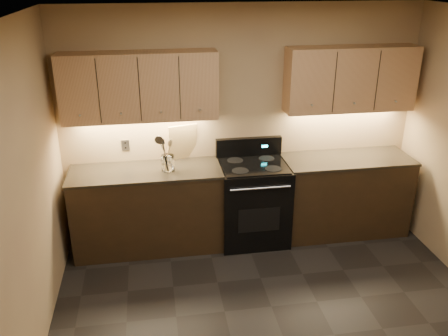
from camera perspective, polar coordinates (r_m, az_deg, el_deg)
The scene contains 15 objects.
ceiling at distance 3.19m, azimuth 9.70°, elevation 16.87°, with size 4.00×4.00×0.00m, color silver.
wall_back at distance 5.36m, azimuth 2.11°, elevation 5.34°, with size 4.00×0.04×2.60m, color tan.
wall_left at distance 3.56m, azimuth -24.36°, elevation -6.36°, with size 0.04×4.00×2.60m, color tan.
counter_left at distance 5.31m, azimuth -9.15°, elevation -4.89°, with size 1.62×0.62×0.93m.
counter_right at distance 5.74m, azimuth 14.22°, elevation -3.11°, with size 1.46×0.62×0.93m.
stove at distance 5.40m, azimuth 3.47°, elevation -3.98°, with size 0.76×0.68×1.14m.
upper_cab_left at distance 4.99m, azimuth -10.13°, elevation 9.62°, with size 1.60×0.30×0.70m, color tan.
upper_cab_right at distance 5.45m, azimuth 14.99°, elevation 10.31°, with size 1.44×0.30×0.70m, color tan.
outlet_plate at distance 5.33m, azimuth -11.77°, elevation 2.70°, with size 0.09×0.01×0.12m, color #B2B5BA.
utensil_crock at distance 5.05m, azimuth -6.77°, elevation 0.55°, with size 0.16×0.16×0.17m.
cutting_board at distance 5.29m, azimuth -5.05°, elevation 3.12°, with size 0.33×0.02×0.41m, color tan.
wooden_spoon at distance 5.01m, azimuth -7.13°, elevation 1.55°, with size 0.06×0.06×0.32m, color tan, non-canonical shape.
black_turner at distance 5.00m, azimuth -6.81°, elevation 1.59°, with size 0.08×0.08×0.34m, color black, non-canonical shape.
steel_spatula at distance 5.03m, azimuth -6.41°, elevation 1.86°, with size 0.08×0.08×0.35m, color silver, non-canonical shape.
steel_skimmer at distance 4.99m, azimuth -6.34°, elevation 1.85°, with size 0.09×0.09×0.38m, color silver, non-canonical shape.
Camera 1 is at (-1.00, -3.01, 2.92)m, focal length 38.00 mm.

